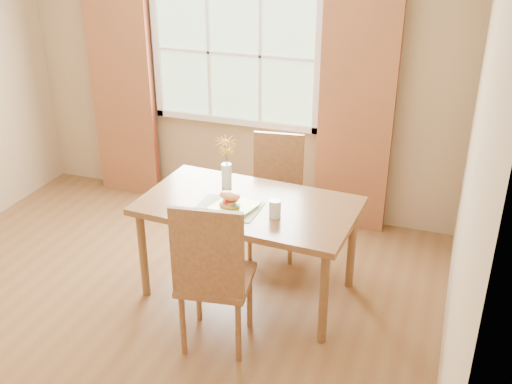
{
  "coord_description": "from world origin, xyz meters",
  "views": [
    {
      "loc": [
        1.98,
        -3.17,
        2.72
      ],
      "look_at": [
        0.71,
        0.43,
        0.88
      ],
      "focal_mm": 42.0,
      "sensor_mm": 36.0,
      "label": 1
    }
  ],
  "objects": [
    {
      "name": "water_glass",
      "position": [
        0.88,
        0.34,
        0.82
      ],
      "size": [
        0.08,
        0.08,
        0.13
      ],
      "color": "silver",
      "rests_on": "dining_table"
    },
    {
      "name": "curtain_right",
      "position": [
        1.15,
        1.78,
        1.1
      ],
      "size": [
        0.65,
        0.08,
        2.2
      ],
      "primitive_type": "cube",
      "color": "maroon",
      "rests_on": "room"
    },
    {
      "name": "room",
      "position": [
        0.0,
        0.0,
        1.35
      ],
      "size": [
        4.24,
        3.84,
        2.74
      ],
      "color": "brown",
      "rests_on": "ground"
    },
    {
      "name": "chair_near",
      "position": [
        0.65,
        -0.24,
        0.6
      ],
      "size": [
        0.52,
        0.52,
        1.1
      ],
      "rotation": [
        0.0,
        0.0,
        0.15
      ],
      "color": "brown",
      "rests_on": "room"
    },
    {
      "name": "dining_table",
      "position": [
        0.64,
        0.48,
        0.68
      ],
      "size": [
        1.61,
        0.97,
        0.76
      ],
      "rotation": [
        0.0,
        0.0,
        -0.06
      ],
      "color": "brown",
      "rests_on": "room"
    },
    {
      "name": "plate",
      "position": [
        0.58,
        0.35,
        0.77
      ],
      "size": [
        0.33,
        0.33,
        0.01
      ],
      "primitive_type": "cube",
      "rotation": [
        0.0,
        0.0,
        -0.23
      ],
      "color": "#A4E138",
      "rests_on": "placemat"
    },
    {
      "name": "placemat",
      "position": [
        0.53,
        0.35,
        0.76
      ],
      "size": [
        0.45,
        0.33,
        0.01
      ],
      "primitive_type": "cube",
      "rotation": [
        0.0,
        0.0,
        -0.0
      ],
      "color": "beige",
      "rests_on": "dining_table"
    },
    {
      "name": "croissant_sandwich",
      "position": [
        0.55,
        0.33,
        0.84
      ],
      "size": [
        0.19,
        0.15,
        0.12
      ],
      "rotation": [
        0.0,
        0.0,
        -0.25
      ],
      "color": "#FA9955",
      "rests_on": "plate"
    },
    {
      "name": "chair_far",
      "position": [
        0.62,
        1.18,
        0.56
      ],
      "size": [
        0.47,
        0.47,
        1.02
      ],
      "rotation": [
        0.0,
        0.0,
        0.13
      ],
      "color": "brown",
      "rests_on": "room"
    },
    {
      "name": "window",
      "position": [
        0.0,
        1.87,
        1.5
      ],
      "size": [
        1.62,
        0.06,
        1.32
      ],
      "color": "#9ABD8F",
      "rests_on": "room"
    },
    {
      "name": "flower_vase",
      "position": [
        0.39,
        0.67,
        1.0
      ],
      "size": [
        0.16,
        0.16,
        0.4
      ],
      "color": "silver",
      "rests_on": "dining_table"
    },
    {
      "name": "curtain_left",
      "position": [
        -1.15,
        1.78,
        1.1
      ],
      "size": [
        0.65,
        0.08,
        2.2
      ],
      "primitive_type": "cube",
      "color": "maroon",
      "rests_on": "room"
    }
  ]
}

